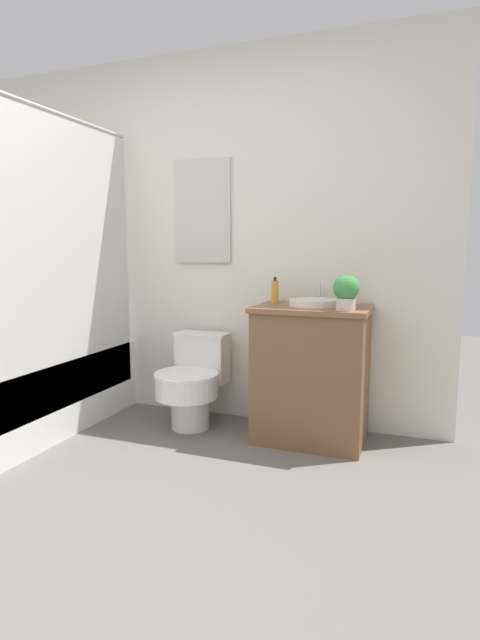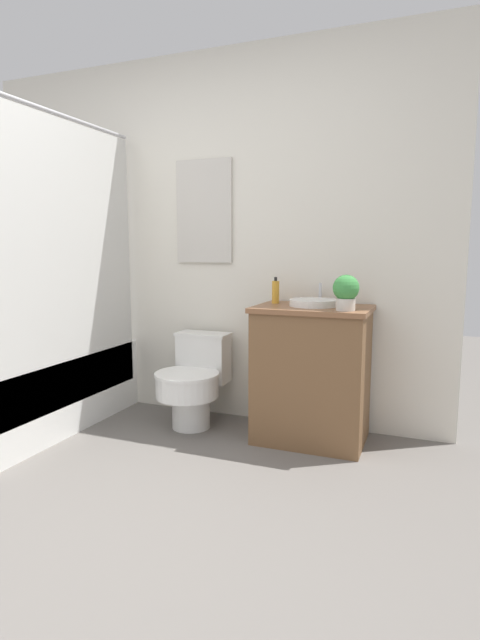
% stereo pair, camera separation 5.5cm
% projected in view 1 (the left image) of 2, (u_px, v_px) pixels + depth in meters
% --- Properties ---
extents(ground_plane, '(12.00, 12.00, 0.00)m').
position_uv_depth(ground_plane, '(6.00, 550.00, 1.98)').
color(ground_plane, slate).
extents(wall_back, '(3.45, 0.07, 2.50)m').
position_uv_depth(wall_back, '(200.00, 239.00, 3.52)').
color(wall_back, silver).
rests_on(wall_back, ground_plane).
extents(shower_area, '(0.68, 1.39, 1.98)m').
position_uv_depth(shower_area, '(35.00, 385.00, 3.29)').
color(shower_area, white).
rests_on(shower_area, ground_plane).
extents(toilet, '(0.42, 0.55, 0.61)m').
position_uv_depth(toilet, '(193.00, 381.00, 3.33)').
color(toilet, white).
rests_on(toilet, ground_plane).
extents(vanity, '(0.69, 0.49, 0.84)m').
position_uv_depth(vanity, '(311.00, 374.00, 3.07)').
color(vanity, brown).
rests_on(vanity, ground_plane).
extents(sink, '(0.30, 0.33, 0.13)m').
position_uv_depth(sink, '(313.00, 302.00, 3.03)').
color(sink, white).
rests_on(sink, vanity).
extents(soap_bottle, '(0.05, 0.05, 0.17)m').
position_uv_depth(soap_bottle, '(275.00, 292.00, 3.17)').
color(soap_bottle, gold).
rests_on(soap_bottle, vanity).
extents(potted_plant, '(0.15, 0.15, 0.20)m').
position_uv_depth(potted_plant, '(346.00, 291.00, 2.80)').
color(potted_plant, beige).
rests_on(potted_plant, vanity).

